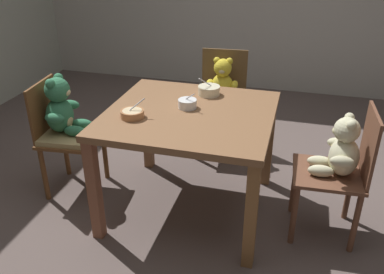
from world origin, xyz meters
TOP-DOWN VIEW (x-y plane):
  - ground_plane at (0.00, 0.00)m, footprint 5.20×5.20m
  - dining_table at (0.00, 0.00)m, footprint 1.04×0.99m
  - teddy_chair_near_left at (-0.92, 0.00)m, footprint 0.42×0.44m
  - teddy_chair_near_right at (0.93, -0.01)m, footprint 0.43×0.41m
  - teddy_chair_far_center at (0.02, 0.90)m, footprint 0.44×0.44m
  - porridge_bowl_terracotta_near_left at (-0.31, -0.18)m, footprint 0.14×0.14m
  - porridge_bowl_cream_far_center at (0.05, 0.31)m, footprint 0.15×0.15m
  - porridge_bowl_white_center at (-0.03, 0.05)m, footprint 0.12×0.12m

SIDE VIEW (x-z plane):
  - ground_plane at x=0.00m, z-range -0.04..0.00m
  - teddy_chair_far_center at x=0.02m, z-range 0.10..0.96m
  - teddy_chair_near_right at x=0.93m, z-range 0.11..0.97m
  - teddy_chair_near_left at x=-0.92m, z-range 0.13..1.00m
  - dining_table at x=0.00m, z-range 0.27..1.00m
  - porridge_bowl_terracotta_near_left at x=-0.31m, z-range 0.70..0.81m
  - porridge_bowl_white_center at x=-0.03m, z-range 0.70..0.82m
  - porridge_bowl_cream_far_center at x=0.05m, z-range 0.69..0.83m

